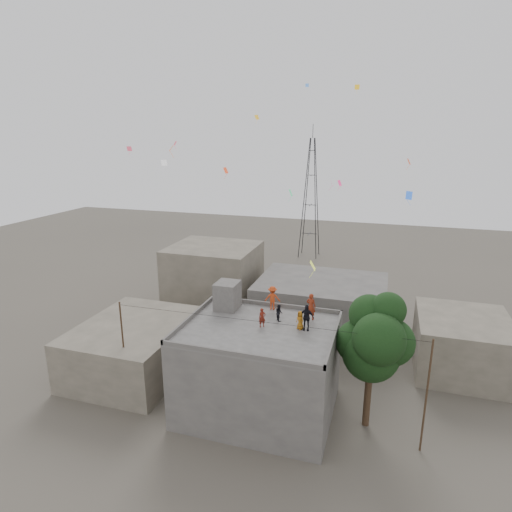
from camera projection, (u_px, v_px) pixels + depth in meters
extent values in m
plane|color=#4D483F|center=(259.00, 409.00, 29.77)|extent=(140.00, 140.00, 0.00)
cube|color=#504E4B|center=(259.00, 370.00, 28.95)|extent=(10.00, 8.00, 6.00)
cube|color=#53504D|center=(259.00, 329.00, 28.12)|extent=(10.00, 8.00, 0.10)
cube|color=#504E4B|center=(274.00, 305.00, 31.67)|extent=(10.00, 0.15, 0.30)
cube|color=#504E4B|center=(239.00, 354.00, 24.46)|extent=(10.00, 0.15, 0.30)
cube|color=#504E4B|center=(334.00, 337.00, 26.65)|extent=(0.15, 8.00, 0.30)
cube|color=#504E4B|center=(191.00, 317.00, 29.49)|extent=(0.15, 8.00, 0.30)
cube|color=#504E4B|center=(227.00, 295.00, 31.15)|extent=(1.60, 1.80, 2.00)
cube|color=#5D5649|center=(135.00, 347.00, 34.23)|extent=(8.00, 10.00, 4.00)
cube|color=#504E4B|center=(321.00, 305.00, 41.37)|extent=(12.00, 9.00, 5.00)
cube|color=#5D5649|center=(214.00, 277.00, 46.39)|extent=(9.00, 8.00, 7.00)
cube|color=#5D5649|center=(462.00, 344.00, 34.32)|extent=(7.00, 8.00, 4.40)
cylinder|color=black|center=(367.00, 398.00, 27.61)|extent=(0.44, 0.44, 4.00)
cylinder|color=black|center=(372.00, 375.00, 27.22)|extent=(0.64, 0.91, 2.14)
sphere|color=black|center=(371.00, 353.00, 26.74)|extent=(3.60, 3.60, 3.60)
sphere|color=black|center=(390.00, 342.00, 26.48)|extent=(3.00, 3.00, 3.00)
sphere|color=black|center=(357.00, 342.00, 27.35)|extent=(2.80, 2.80, 2.80)
sphere|color=black|center=(379.00, 339.00, 25.51)|extent=(3.20, 3.20, 3.20)
sphere|color=black|center=(369.00, 315.00, 27.05)|extent=(2.60, 2.60, 2.60)
sphere|color=black|center=(388.00, 310.00, 26.30)|extent=(2.20, 2.20, 2.20)
cylinder|color=black|center=(124.00, 351.00, 30.12)|extent=(0.12, 0.12, 7.40)
cylinder|color=black|center=(426.00, 397.00, 24.82)|extent=(0.12, 0.12, 7.40)
cylinder|color=black|center=(261.00, 322.00, 26.52)|extent=(20.00, 0.52, 0.02)
cylinder|color=black|center=(304.00, 200.00, 64.67)|extent=(1.27, 1.27, 18.01)
cylinder|color=black|center=(315.00, 200.00, 64.18)|extent=(1.27, 1.27, 18.01)
cylinder|color=black|center=(317.00, 198.00, 65.74)|extent=(1.27, 1.27, 18.01)
cylinder|color=black|center=(306.00, 198.00, 66.23)|extent=(1.27, 1.27, 18.01)
cube|color=black|center=(309.00, 234.00, 66.67)|extent=(2.36, 0.08, 0.08)
cube|color=black|center=(309.00, 234.00, 66.67)|extent=(0.08, 2.36, 0.08)
cube|color=black|center=(310.00, 205.00, 65.45)|extent=(1.81, 0.08, 0.08)
cube|color=black|center=(310.00, 205.00, 65.45)|extent=(0.08, 1.81, 0.08)
cube|color=black|center=(311.00, 175.00, 64.23)|extent=(1.26, 0.08, 0.08)
cube|color=black|center=(311.00, 175.00, 64.23)|extent=(0.08, 1.26, 0.08)
cube|color=black|center=(312.00, 150.00, 63.25)|extent=(0.82, 0.08, 0.08)
cube|color=black|center=(312.00, 150.00, 63.25)|extent=(0.08, 0.82, 0.08)
cylinder|color=black|center=(313.00, 131.00, 62.49)|extent=(0.08, 0.08, 2.00)
imported|color=maroon|center=(311.00, 306.00, 29.29)|extent=(0.77, 0.59, 1.88)
imported|color=#9B5A11|center=(300.00, 320.00, 27.86)|extent=(0.73, 0.69, 1.26)
imported|color=black|center=(279.00, 312.00, 29.19)|extent=(0.70, 0.71, 1.16)
imported|color=black|center=(306.00, 317.00, 27.68)|extent=(1.04, 0.47, 1.75)
imported|color=#BE3C15|center=(273.00, 298.00, 30.99)|extent=(1.23, 0.84, 1.76)
imported|color=maroon|center=(262.00, 318.00, 28.18)|extent=(0.57, 0.52, 1.30)
plane|color=red|center=(226.00, 170.00, 34.59)|extent=(0.28, 0.55, 0.48)
plane|color=#E2237B|center=(331.00, 182.00, 30.98)|extent=(0.16, 0.46, 0.44)
plane|color=yellow|center=(257.00, 117.00, 36.28)|extent=(0.47, 0.38, 0.36)
plane|color=blue|center=(409.00, 195.00, 26.47)|extent=(0.38, 0.39, 0.52)
plane|color=white|center=(164.00, 163.00, 34.93)|extent=(0.42, 0.46, 0.46)
plane|color=yellow|center=(357.00, 87.00, 34.61)|extent=(0.40, 0.19, 0.38)
plane|color=#36CB76|center=(291.00, 193.00, 28.57)|extent=(0.20, 0.48, 0.44)
plane|color=#DB5433|center=(409.00, 162.00, 30.96)|extent=(0.29, 0.49, 0.42)
plane|color=#FF5A1A|center=(171.00, 148.00, 25.85)|extent=(0.39, 0.48, 0.34)
plane|color=#4E8DEB|center=(307.00, 85.00, 41.15)|extent=(0.33, 0.13, 0.31)
plane|color=#FF506A|center=(175.00, 143.00, 35.08)|extent=(0.27, 0.42, 0.33)
plane|color=#E0F035|center=(313.00, 266.00, 26.71)|extent=(0.39, 0.66, 0.54)
plane|color=#FF2879|center=(340.00, 183.00, 33.59)|extent=(0.32, 0.51, 0.44)
plane|color=#DF4661|center=(129.00, 149.00, 32.24)|extent=(0.40, 0.20, 0.35)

